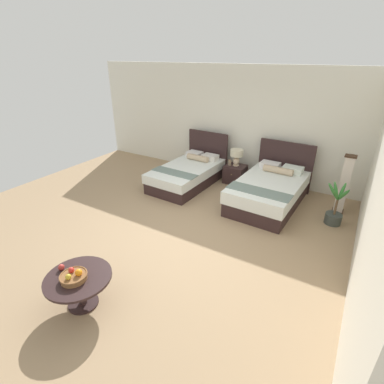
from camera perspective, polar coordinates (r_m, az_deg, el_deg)
ground_plane at (r=5.57m, az=-2.79°, el=-8.38°), size 9.52×10.35×0.02m
wall_back at (r=7.83m, az=11.08°, el=12.92°), size 9.52×0.12×2.88m
wall_side_right at (r=4.55m, az=33.00°, el=-0.21°), size 0.12×5.95×2.88m
bed_near_window at (r=7.53m, az=-0.68°, el=3.71°), size 1.26×2.18×1.18m
bed_near_corner at (r=6.73m, az=15.00°, el=0.32°), size 1.39×2.21×1.20m
nightstand at (r=7.72m, az=8.47°, el=3.52°), size 0.52×0.50×0.46m
table_lamp at (r=7.56m, az=8.78°, el=7.20°), size 0.33×0.33×0.43m
vase at (r=7.63m, az=7.41°, el=5.79°), size 0.08×0.08×0.15m
coffee_table at (r=4.27m, az=-21.32°, el=-16.29°), size 0.86×0.86×0.48m
fruit_bowl at (r=4.15m, az=-22.27°, el=-15.10°), size 0.35×0.35×0.15m
loose_apple at (r=4.37m, az=-24.33°, el=-13.34°), size 0.08×0.08×0.08m
floor_lamp_corner at (r=6.81m, az=27.73°, el=1.28°), size 0.22×0.22×1.27m
potted_palm at (r=6.42m, az=26.24°, el=-3.54°), size 0.43×0.47×0.86m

